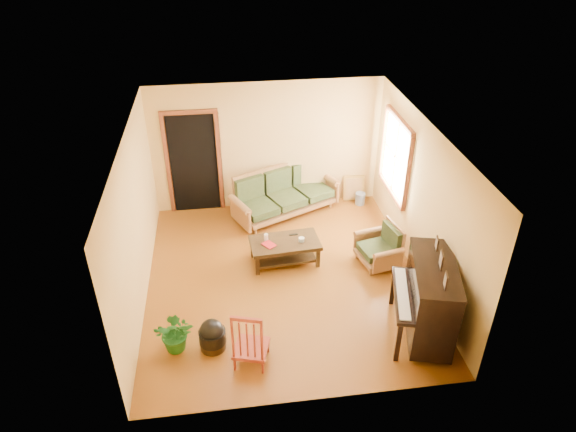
{
  "coord_description": "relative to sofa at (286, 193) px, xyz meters",
  "views": [
    {
      "loc": [
        -0.85,
        -6.74,
        5.47
      ],
      "look_at": [
        0.1,
        0.2,
        1.1
      ],
      "focal_mm": 32.0,
      "sensor_mm": 36.0,
      "label": 1
    }
  ],
  "objects": [
    {
      "name": "glass_jar",
      "position": [
        0.06,
        -1.64,
        0.01
      ],
      "size": [
        0.12,
        0.12,
        0.07
      ],
      "primitive_type": "cylinder",
      "rotation": [
        0.0,
        0.0,
        -0.16
      ],
      "color": "white",
      "rests_on": "coffee_table"
    },
    {
      "name": "leaning_frame",
      "position": [
        1.49,
        0.35,
        -0.17
      ],
      "size": [
        0.43,
        0.12,
        0.57
      ],
      "primitive_type": "cube",
      "rotation": [
        0.0,
        0.0,
        -0.06
      ],
      "color": "#B3903B",
      "rests_on": "floor"
    },
    {
      "name": "doorway",
      "position": [
        -1.76,
        0.42,
        0.57
      ],
      "size": [
        1.08,
        0.16,
        2.05
      ],
      "primitive_type": "cube",
      "color": "black",
      "rests_on": "floor"
    },
    {
      "name": "piano",
      "position": [
        1.58,
        -3.6,
        0.15
      ],
      "size": [
        1.13,
        1.53,
        1.21
      ],
      "primitive_type": "cube",
      "rotation": [
        0.0,
        0.0,
        -0.25
      ],
      "color": "black",
      "rests_on": "floor"
    },
    {
      "name": "candle",
      "position": [
        -0.54,
        -1.53,
        0.03
      ],
      "size": [
        0.1,
        0.1,
        0.12
      ],
      "primitive_type": "cylinder",
      "rotation": [
        0.0,
        0.0,
        -0.42
      ],
      "color": "white",
      "rests_on": "coffee_table"
    },
    {
      "name": "remote",
      "position": [
        -0.05,
        -1.43,
        -0.02
      ],
      "size": [
        0.15,
        0.04,
        0.02
      ],
      "primitive_type": "cube",
      "rotation": [
        0.0,
        0.0,
        0.03
      ],
      "color": "black",
      "rests_on": "coffee_table"
    },
    {
      "name": "floor",
      "position": [
        -0.31,
        -2.06,
        -0.46
      ],
      "size": [
        5.0,
        5.0,
        0.0
      ],
      "primitive_type": "plane",
      "color": "#61320C",
      "rests_on": "ground"
    },
    {
      "name": "coffee_table",
      "position": [
        -0.23,
        -1.61,
        -0.24
      ],
      "size": [
        1.23,
        0.74,
        0.43
      ],
      "primitive_type": "cube",
      "rotation": [
        0.0,
        0.0,
        0.08
      ],
      "color": "black",
      "rests_on": "floor"
    },
    {
      "name": "red_chair",
      "position": [
        -0.98,
        -3.8,
        0.02
      ],
      "size": [
        0.57,
        0.6,
        0.97
      ],
      "primitive_type": "cube",
      "rotation": [
        0.0,
        0.0,
        -0.28
      ],
      "color": "maroon",
      "rests_on": "floor"
    },
    {
      "name": "book",
      "position": [
        -0.58,
        -1.74,
        -0.02
      ],
      "size": [
        0.26,
        0.28,
        0.02
      ],
      "primitive_type": "imported",
      "rotation": [
        0.0,
        0.0,
        0.61
      ],
      "color": "maroon",
      "rests_on": "coffee_table"
    },
    {
      "name": "footstool",
      "position": [
        -1.51,
        -3.48,
        -0.28
      ],
      "size": [
        0.49,
        0.49,
        0.36
      ],
      "primitive_type": "cylinder",
      "rotation": [
        0.0,
        0.0,
        0.37
      ],
      "color": "black",
      "rests_on": "floor"
    },
    {
      "name": "armchair",
      "position": [
        1.36,
        -1.87,
        -0.09
      ],
      "size": [
        0.85,
        0.88,
        0.75
      ],
      "primitive_type": "cube",
      "rotation": [
        0.0,
        0.0,
        0.22
      ],
      "color": "brown",
      "rests_on": "floor"
    },
    {
      "name": "window",
      "position": [
        1.9,
        -0.76,
        1.04
      ],
      "size": [
        0.12,
        1.36,
        1.46
      ],
      "primitive_type": "cube",
      "color": "white",
      "rests_on": "right_wall"
    },
    {
      "name": "sofa",
      "position": [
        0.0,
        0.0,
        0.0
      ],
      "size": [
        2.32,
        1.72,
        0.92
      ],
      "primitive_type": "cube",
      "rotation": [
        0.0,
        0.0,
        0.44
      ],
      "color": "brown",
      "rests_on": "floor"
    },
    {
      "name": "ceramic_crock",
      "position": [
        1.59,
        0.16,
        -0.33
      ],
      "size": [
        0.25,
        0.25,
        0.25
      ],
      "primitive_type": "cylinder",
      "rotation": [
        0.0,
        0.0,
        0.26
      ],
      "color": "#2E4C8C",
      "rests_on": "floor"
    },
    {
      "name": "potted_plant",
      "position": [
        -2.0,
        -3.43,
        -0.16
      ],
      "size": [
        0.6,
        0.53,
        0.61
      ],
      "primitive_type": "imported",
      "rotation": [
        0.0,
        0.0,
        -0.12
      ],
      "color": "#175117",
      "rests_on": "floor"
    }
  ]
}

